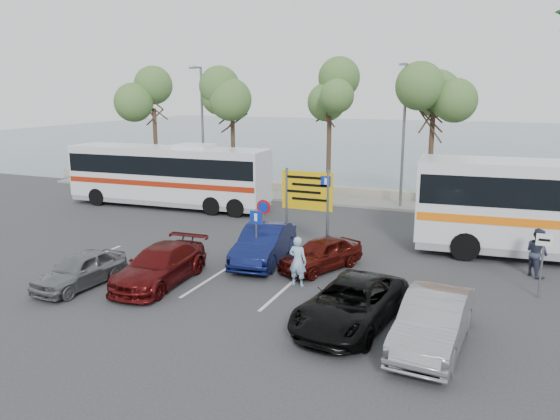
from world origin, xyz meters
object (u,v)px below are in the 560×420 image
at_px(coach_bus_left, 168,177).
at_px(street_lamp_right, 404,129).
at_px(direction_sign, 307,197).
at_px(pedestrian_far, 537,253).
at_px(car_red, 321,254).
at_px(car_silver_a, 80,270).
at_px(pedestrian_near, 298,261).
at_px(street_lamp_left, 202,123).
at_px(car_maroon, 160,266).
at_px(car_silver_b, 433,322).
at_px(car_blue, 264,244).
at_px(suv_black, 351,304).

bearing_deg(coach_bus_left, street_lamp_right, 19.90).
height_order(direction_sign, pedestrian_far, direction_sign).
height_order(coach_bus_left, pedestrian_far, coach_bus_left).
bearing_deg(car_red, car_silver_a, -121.05).
relative_size(coach_bus_left, pedestrian_near, 6.76).
relative_size(coach_bus_left, car_red, 3.31).
distance_m(street_lamp_left, direction_sign, 15.24).
height_order(car_silver_a, pedestrian_near, pedestrian_near).
relative_size(street_lamp_right, coach_bus_left, 0.66).
relative_size(car_maroon, car_red, 1.25).
relative_size(car_maroon, car_silver_b, 1.02).
bearing_deg(coach_bus_left, pedestrian_near, -39.08).
relative_size(car_silver_b, pedestrian_far, 2.45).
relative_size(car_red, pedestrian_far, 2.01).
xyz_separation_m(car_blue, pedestrian_far, (9.97, 2.30, 0.17)).
bearing_deg(direction_sign, car_blue, -125.36).
xyz_separation_m(car_maroon, pedestrian_near, (4.60, 1.66, 0.23)).
relative_size(car_silver_a, suv_black, 0.75).
height_order(direction_sign, pedestrian_near, direction_sign).
distance_m(car_maroon, suv_black, 7.25).
height_order(direction_sign, suv_black, direction_sign).
relative_size(coach_bus_left, car_blue, 2.68).
height_order(street_lamp_right, pedestrian_near, street_lamp_right).
height_order(car_silver_a, car_silver_b, car_silver_b).
xyz_separation_m(street_lamp_right, car_red, (-0.80, -12.02, -3.98)).
height_order(pedestrian_near, pedestrian_far, pedestrian_far).
relative_size(car_silver_a, pedestrian_far, 1.98).
bearing_deg(car_maroon, car_blue, 53.66).
xyz_separation_m(direction_sign, car_blue, (-1.20, -1.70, -1.69)).
height_order(car_blue, car_maroon, car_blue).
bearing_deg(direction_sign, coach_bus_left, 151.62).
bearing_deg(car_maroon, street_lamp_left, 112.17).
height_order(coach_bus_left, pedestrian_near, coach_bus_left).
xyz_separation_m(street_lamp_right, car_silver_a, (-8.00, -17.02, -3.98)).
xyz_separation_m(coach_bus_left, car_blue, (9.44, -7.45, -0.99)).
height_order(coach_bus_left, car_maroon, coach_bus_left).
relative_size(street_lamp_left, car_blue, 1.78).
distance_m(street_lamp_right, coach_bus_left, 13.74).
bearing_deg(car_silver_b, pedestrian_far, 73.03).
bearing_deg(street_lamp_left, pedestrian_near, -49.45).
relative_size(car_blue, car_maroon, 0.99).
bearing_deg(pedestrian_far, direction_sign, 55.84).
bearing_deg(car_blue, street_lamp_left, 122.01).
bearing_deg(pedestrian_far, street_lamp_right, -3.25).
distance_m(car_silver_a, suv_black, 9.61).
distance_m(car_maroon, pedestrian_far, 13.73).
bearing_deg(street_lamp_right, pedestrian_far, -55.14).
bearing_deg(pedestrian_far, car_silver_b, 121.12).
height_order(street_lamp_right, suv_black, street_lamp_right).
relative_size(street_lamp_right, car_blue, 1.78).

